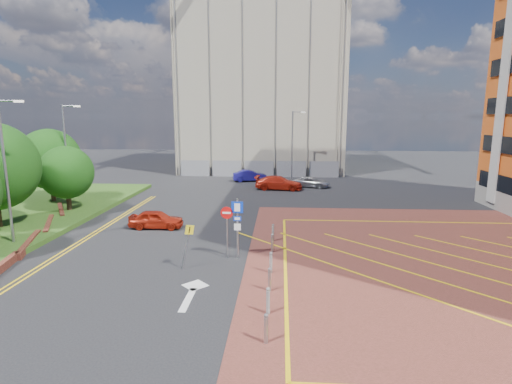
# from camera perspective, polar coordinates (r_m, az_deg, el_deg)

# --- Properties ---
(ground) EXTENTS (140.00, 140.00, 0.00)m
(ground) POSITION_cam_1_polar(r_m,az_deg,el_deg) (20.52, -4.34, -10.29)
(ground) COLOR black
(ground) RESTS_ON ground
(retaining_wall) EXTENTS (6.06, 20.33, 0.40)m
(retaining_wall) POSITION_cam_1_polar(r_m,az_deg,el_deg) (26.49, -30.05, -6.42)
(retaining_wall) COLOR brown
(retaining_wall) RESTS_ON ground
(tree_c) EXTENTS (4.00, 4.00, 4.90)m
(tree_c) POSITION_cam_1_polar(r_m,az_deg,el_deg) (33.46, -25.47, 2.54)
(tree_c) COLOR #3D2B1C
(tree_c) RESTS_ON grass_bed
(tree_d) EXTENTS (5.00, 5.00, 6.08)m
(tree_d) POSITION_cam_1_polar(r_m,az_deg,el_deg) (37.46, -27.37, 4.19)
(tree_d) COLOR #3D2B1C
(tree_d) RESTS_ON grass_bed
(lamp_left_near) EXTENTS (1.53, 0.16, 8.00)m
(lamp_left_near) POSITION_cam_1_polar(r_m,az_deg,el_deg) (26.00, -32.10, 3.15)
(lamp_left_near) COLOR #9EA0A8
(lamp_left_near) RESTS_ON grass_bed
(lamp_left_far) EXTENTS (1.53, 0.16, 8.00)m
(lamp_left_far) POSITION_cam_1_polar(r_m,az_deg,el_deg) (35.50, -25.41, 5.34)
(lamp_left_far) COLOR #9EA0A8
(lamp_left_far) RESTS_ON grass_bed
(lamp_back) EXTENTS (1.53, 0.16, 8.00)m
(lamp_back) POSITION_cam_1_polar(r_m,az_deg,el_deg) (47.08, 5.28, 7.03)
(lamp_back) COLOR #9EA0A8
(lamp_back) RESTS_ON ground
(sign_cluster) EXTENTS (1.17, 0.12, 3.20)m
(sign_cluster) POSITION_cam_1_polar(r_m,az_deg,el_deg) (20.81, -3.23, -4.32)
(sign_cluster) COLOR #9EA0A8
(sign_cluster) RESTS_ON ground
(warning_sign) EXTENTS (0.70, 0.41, 2.25)m
(warning_sign) POSITION_cam_1_polar(r_m,az_deg,el_deg) (19.71, -9.81, -6.92)
(warning_sign) COLOR #9EA0A8
(warning_sign) RESTS_ON ground
(bollard_row) EXTENTS (0.14, 11.14, 0.90)m
(bollard_row) POSITION_cam_1_polar(r_m,az_deg,el_deg) (18.62, 2.08, -10.96)
(bollard_row) COLOR #9EA0A8
(bollard_row) RESTS_ON forecourt
(construction_building) EXTENTS (21.20, 19.20, 22.00)m
(construction_building) POSITION_cam_1_polar(r_m,az_deg,el_deg) (59.14, 0.98, 14.25)
(construction_building) COLOR #A79C89
(construction_building) RESTS_ON ground
(construction_fence) EXTENTS (21.60, 0.06, 2.00)m
(construction_fence) POSITION_cam_1_polar(r_m,az_deg,el_deg) (49.41, 1.57, 3.32)
(construction_fence) COLOR gray
(construction_fence) RESTS_ON ground
(car_red_left) EXTENTS (3.60, 1.51, 1.22)m
(car_red_left) POSITION_cam_1_polar(r_m,az_deg,el_deg) (27.50, -14.05, -3.80)
(car_red_left) COLOR #A9210E
(car_red_left) RESTS_ON ground
(car_blue_back) EXTENTS (4.14, 2.09, 1.30)m
(car_blue_back) POSITION_cam_1_polar(r_m,az_deg,el_deg) (46.03, -0.86, 2.34)
(car_blue_back) COLOR navy
(car_blue_back) RESTS_ON ground
(car_red_back) EXTENTS (5.00, 2.48, 1.39)m
(car_red_back) POSITION_cam_1_polar(r_m,az_deg,el_deg) (40.81, 3.27, 1.31)
(car_red_back) COLOR red
(car_red_back) RESTS_ON ground
(car_silver_back) EXTENTS (4.21, 2.91, 1.07)m
(car_silver_back) POSITION_cam_1_polar(r_m,az_deg,el_deg) (42.64, 7.90, 1.41)
(car_silver_back) COLOR #9C9CA2
(car_silver_back) RESTS_ON ground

